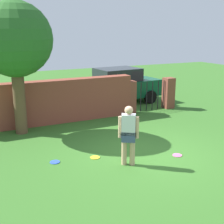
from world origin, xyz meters
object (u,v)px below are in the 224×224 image
object	(u,v)px
person	(128,133)
frisbee_yellow	(95,157)
car	(118,86)
frisbee_pink	(177,155)
tree	(15,41)
frisbee_blue	(55,162)

from	to	relation	value
person	frisbee_yellow	size ratio (longest dim) A/B	6.00
person	car	size ratio (longest dim) A/B	0.37
frisbee_pink	frisbee_yellow	world-z (taller)	same
tree	frisbee_pink	distance (m)	6.29
car	frisbee_yellow	bearing A→B (deg)	52.63
tree	frisbee_pink	xyz separation A→B (m)	(3.63, -4.05, -3.15)
frisbee_pink	frisbee_blue	bearing A→B (deg)	161.67
person	frisbee_blue	distance (m)	2.19
car	frisbee_yellow	world-z (taller)	car
person	frisbee_pink	bearing A→B (deg)	-151.00
frisbee_pink	person	bearing A→B (deg)	176.58
person	frisbee_pink	xyz separation A→B (m)	(1.57, -0.09, -0.89)
car	frisbee_pink	size ratio (longest dim) A/B	16.03
car	frisbee_blue	bearing A→B (deg)	44.39
frisbee_pink	frisbee_blue	size ratio (longest dim) A/B	1.00
tree	frisbee_yellow	distance (m)	4.69
frisbee_yellow	frisbee_blue	xyz separation A→B (m)	(-1.11, 0.20, 0.00)
frisbee_blue	person	bearing A→B (deg)	-30.01
tree	frisbee_blue	bearing A→B (deg)	-83.56
frisbee_pink	frisbee_yellow	xyz separation A→B (m)	(-2.19, 0.90, 0.00)
frisbee_pink	frisbee_blue	world-z (taller)	same
person	car	world-z (taller)	car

